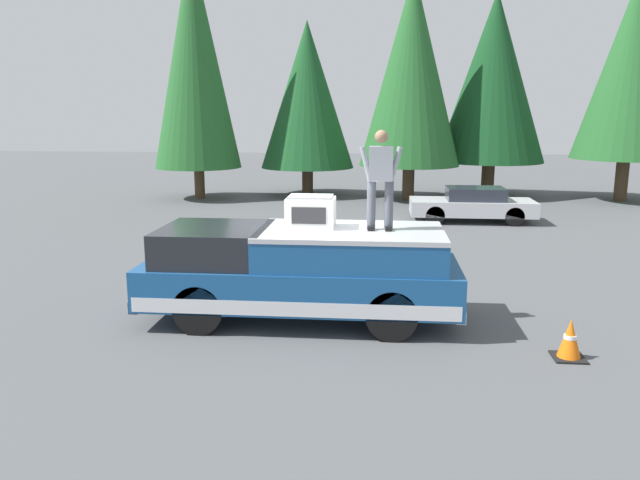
# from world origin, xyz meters

# --- Properties ---
(ground_plane) EXTENTS (90.00, 90.00, 0.00)m
(ground_plane) POSITION_xyz_m (0.00, 0.00, 0.00)
(ground_plane) COLOR #4C4F51
(pickup_truck) EXTENTS (2.01, 5.54, 1.65)m
(pickup_truck) POSITION_xyz_m (-0.41, 0.08, 0.87)
(pickup_truck) COLOR navy
(pickup_truck) RESTS_ON ground
(compressor_unit) EXTENTS (0.65, 0.84, 0.56)m
(compressor_unit) POSITION_xyz_m (-0.26, -0.09, 1.93)
(compressor_unit) COLOR white
(compressor_unit) RESTS_ON pickup_truck
(person_on_truck_bed) EXTENTS (0.29, 0.72, 1.69)m
(person_on_truck_bed) POSITION_xyz_m (-0.38, -1.29, 2.55)
(person_on_truck_bed) COLOR #4C515B
(person_on_truck_bed) RESTS_ON pickup_truck
(parked_car_silver) EXTENTS (1.64, 4.10, 1.16)m
(parked_car_silver) POSITION_xyz_m (10.10, -4.41, 0.58)
(parked_car_silver) COLOR silver
(parked_car_silver) RESTS_ON ground
(traffic_cone) EXTENTS (0.47, 0.47, 0.62)m
(traffic_cone) POSITION_xyz_m (-1.80, -4.15, 0.29)
(traffic_cone) COLOR black
(traffic_cone) RESTS_ON ground
(conifer_far_left) EXTENTS (4.29, 4.29, 9.14)m
(conifer_far_left) POSITION_xyz_m (15.81, -11.30, 5.42)
(conifer_far_left) COLOR #4C3826
(conifer_far_left) RESTS_ON ground
(conifer_left) EXTENTS (4.60, 4.60, 8.60)m
(conifer_left) POSITION_xyz_m (16.80, -6.03, 5.04)
(conifer_left) COLOR #4C3826
(conifer_left) RESTS_ON ground
(conifer_center_left) EXTENTS (4.14, 4.14, 9.19)m
(conifer_center_left) POSITION_xyz_m (15.34, -2.50, 5.30)
(conifer_center_left) COLOR #4C3826
(conifer_center_left) RESTS_ON ground
(conifer_center_right) EXTENTS (4.08, 4.08, 7.47)m
(conifer_center_right) POSITION_xyz_m (16.41, 1.90, 4.34)
(conifer_center_right) COLOR #4C3826
(conifer_center_right) RESTS_ON ground
(conifer_right) EXTENTS (3.61, 3.61, 10.35)m
(conifer_right) POSITION_xyz_m (14.87, 6.38, 5.82)
(conifer_right) COLOR #4C3826
(conifer_right) RESTS_ON ground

